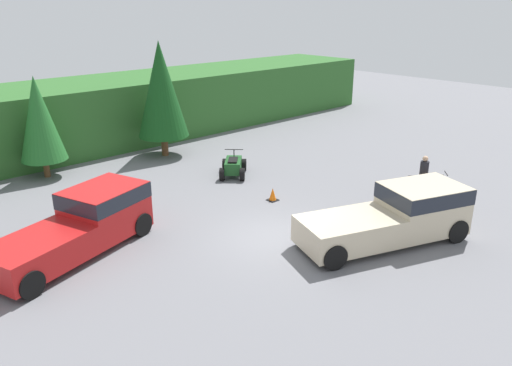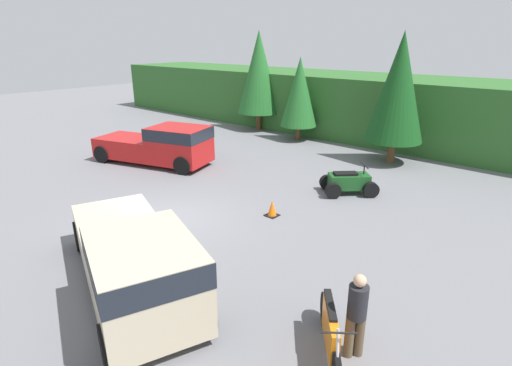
# 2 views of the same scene
# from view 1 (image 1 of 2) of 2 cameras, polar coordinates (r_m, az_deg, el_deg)

# --- Properties ---
(ground_plane) EXTENTS (80.00, 80.00, 0.00)m
(ground_plane) POSITION_cam_1_polar(r_m,az_deg,el_deg) (17.78, 2.16, -6.25)
(ground_plane) COLOR slate
(hillside_backdrop) EXTENTS (44.00, 6.00, 3.61)m
(hillside_backdrop) POSITION_cam_1_polar(r_m,az_deg,el_deg) (30.07, -20.13, 7.15)
(hillside_backdrop) COLOR #2D6028
(hillside_backdrop) RESTS_ON ground_plane
(tree_mid_left) EXTENTS (2.10, 2.10, 4.78)m
(tree_mid_left) POSITION_cam_1_polar(r_m,az_deg,el_deg) (25.12, -23.55, 6.73)
(tree_mid_left) COLOR brown
(tree_mid_left) RESTS_ON ground_plane
(tree_mid_right) EXTENTS (2.67, 2.67, 6.06)m
(tree_mid_right) POSITION_cam_1_polar(r_m,az_deg,el_deg) (26.87, -10.78, 10.44)
(tree_mid_right) COLOR brown
(tree_mid_right) RESTS_ON ground_plane
(pickup_truck_red) EXTENTS (6.04, 3.66, 1.89)m
(pickup_truck_red) POSITION_cam_1_polar(r_m,az_deg,el_deg) (17.53, -19.10, -4.20)
(pickup_truck_red) COLOR red
(pickup_truck_red) RESTS_ON ground_plane
(pickup_truck_second) EXTENTS (6.31, 4.00, 1.89)m
(pickup_truck_second) POSITION_cam_1_polar(r_m,az_deg,el_deg) (17.86, 15.90, -3.40)
(pickup_truck_second) COLOR beige
(pickup_truck_second) RESTS_ON ground_plane
(dirt_bike) EXTENTS (1.59, 1.97, 1.19)m
(dirt_bike) POSITION_cam_1_polar(r_m,az_deg,el_deg) (22.17, 18.67, -0.49)
(dirt_bike) COLOR black
(dirt_bike) RESTS_ON ground_plane
(quad_atv) EXTENTS (2.27, 2.27, 1.15)m
(quad_atv) POSITION_cam_1_polar(r_m,az_deg,el_deg) (23.91, -2.61, 1.90)
(quad_atv) COLOR black
(quad_atv) RESTS_ON ground_plane
(rider_person) EXTENTS (0.51, 0.51, 1.75)m
(rider_person) POSITION_cam_1_polar(r_m,az_deg,el_deg) (22.44, 18.61, 0.99)
(rider_person) COLOR brown
(rider_person) RESTS_ON ground_plane
(traffic_cone) EXTENTS (0.42, 0.42, 0.55)m
(traffic_cone) POSITION_cam_1_polar(r_m,az_deg,el_deg) (20.91, 1.92, -1.35)
(traffic_cone) COLOR black
(traffic_cone) RESTS_ON ground_plane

